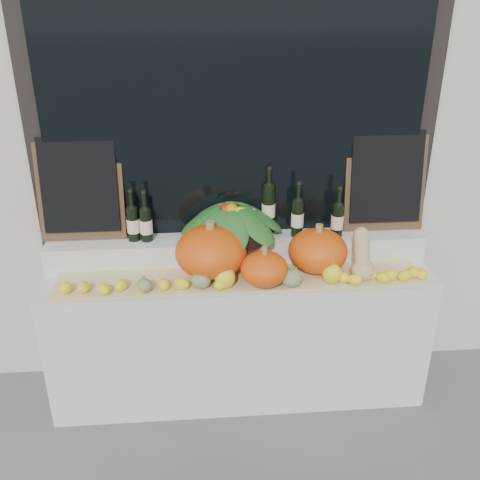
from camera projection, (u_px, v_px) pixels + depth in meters
name	position (u px, v px, depth m)	size (l,w,h in m)	color
storefront_facade	(230.00, 20.00, 3.28)	(7.00, 0.94, 4.50)	beige
display_sill	(239.00, 332.00, 3.39)	(2.30, 0.55, 0.88)	silver
rear_tier	(237.00, 248.00, 3.31)	(2.30, 0.25, 0.16)	silver
straw_bedding	(241.00, 279.00, 3.09)	(2.10, 0.32, 0.03)	tan
pumpkin_left	(211.00, 252.00, 3.05)	(0.41, 0.41, 0.30)	#E6520C
pumpkin_right	(318.00, 251.00, 3.11)	(0.35, 0.35, 0.25)	#E6520C
pumpkin_center	(264.00, 269.00, 2.97)	(0.27, 0.27, 0.20)	#E6520C
butternut_squash	(362.00, 257.00, 3.04)	(0.13, 0.20, 0.29)	tan
decorative_gourds	(257.00, 278.00, 2.97)	(1.15, 0.14, 0.15)	#305A1B
lemon_heap	(242.00, 282.00, 2.97)	(2.20, 0.16, 0.06)	yellow
produce_bowl	(232.00, 221.00, 3.21)	(0.66, 0.66, 0.23)	black
wine_bottle_far_left	(133.00, 223.00, 3.18)	(0.08, 0.08, 0.32)	black
wine_bottle_near_left	(146.00, 224.00, 3.18)	(0.08, 0.08, 0.32)	black
wine_bottle_tall	(268.00, 208.00, 3.28)	(0.08, 0.08, 0.42)	black
wine_bottle_near_right	(297.00, 217.00, 3.23)	(0.08, 0.08, 0.35)	black
wine_bottle_far_right	(337.00, 219.00, 3.24)	(0.08, 0.08, 0.32)	black
chalkboard_left	(80.00, 187.00, 3.13)	(0.50, 0.12, 0.62)	#4C331E
chalkboard_right	(386.00, 179.00, 3.26)	(0.50, 0.12, 0.62)	#4C331E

